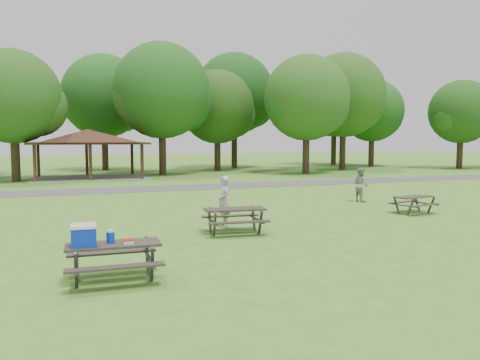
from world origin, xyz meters
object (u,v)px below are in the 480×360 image
at_px(picnic_table_middle, 235,214).
at_px(frisbee_thrower, 224,202).
at_px(picnic_table_near, 104,246).
at_px(frisbee_catcher, 360,185).

distance_m(picnic_table_middle, frisbee_thrower, 1.15).
distance_m(picnic_table_near, picnic_table_middle, 5.80).
distance_m(picnic_table_middle, frisbee_catcher, 9.68).
distance_m(picnic_table_near, frisbee_catcher, 15.41).
bearing_deg(picnic_table_middle, picnic_table_near, -138.15).
height_order(picnic_table_near, frisbee_thrower, frisbee_thrower).
xyz_separation_m(picnic_table_middle, frisbee_thrower, (0.02, 1.12, 0.27)).
relative_size(frisbee_thrower, frisbee_catcher, 1.07).
bearing_deg(picnic_table_middle, frisbee_thrower, 89.18).
bearing_deg(frisbee_thrower, picnic_table_near, -40.17).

